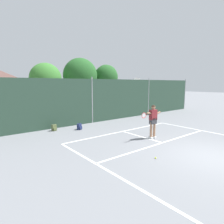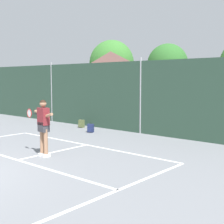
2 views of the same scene
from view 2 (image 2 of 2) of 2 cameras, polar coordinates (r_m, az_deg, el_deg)
The scene contains 5 objects.
chainlink_fence at distance 14.69m, azimuth 5.17°, elevation 2.64°, with size 26.09×0.09×3.49m.
clubhouse_building at distance 22.42m, azimuth -0.27°, elevation 5.42°, with size 5.88×5.57×4.44m.
tennis_player at distance 10.50m, azimuth -12.26°, elevation -1.89°, with size 1.44×0.30×1.85m.
backpack_olive at distance 16.55m, azimuth -5.53°, elevation -2.14°, with size 0.31×0.28×0.46m.
backpack_navy at distance 15.04m, azimuth -3.87°, elevation -2.95°, with size 0.33×0.31×0.46m.
Camera 2 is at (8.58, -2.90, 2.53)m, focal length 50.88 mm.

